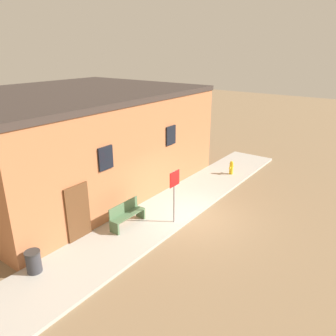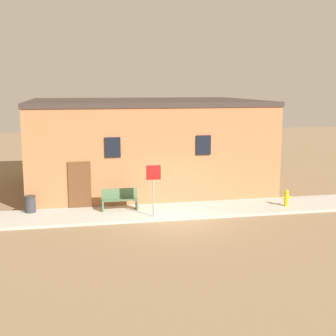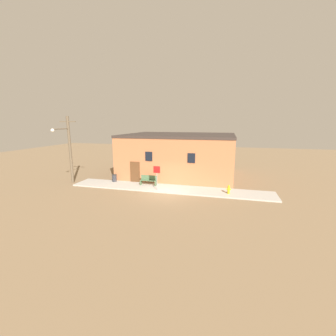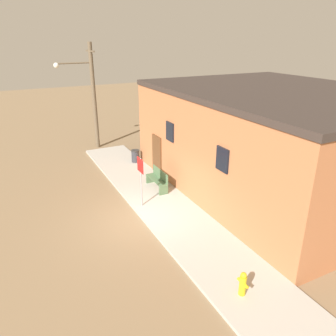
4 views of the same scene
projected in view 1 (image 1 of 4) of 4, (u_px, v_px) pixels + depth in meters
name	position (u px, v px, depth m)	size (l,w,h in m)	color
ground_plane	(194.00, 219.00, 13.60)	(80.00, 80.00, 0.00)	#846B4C
sidewalk	(169.00, 209.00, 14.29)	(18.59, 2.56, 0.12)	#B2ADA3
brick_building	(72.00, 138.00, 16.59)	(12.07, 9.46, 4.76)	#B26B42
fire_hydrant	(231.00, 168.00, 17.97)	(0.42, 0.20, 0.75)	gold
stop_sign	(174.00, 187.00, 12.61)	(0.61, 0.06, 2.17)	gray
bench	(127.00, 214.00, 12.77)	(1.58, 0.44, 0.93)	#4C6B47
trash_bin	(33.00, 262.00, 10.10)	(0.48, 0.48, 0.72)	#333338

